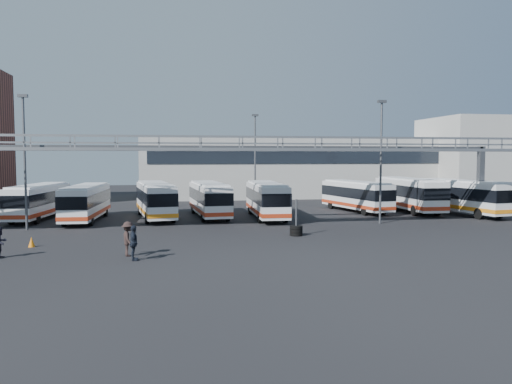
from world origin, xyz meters
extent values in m
plane|color=black|center=(0.00, 0.00, 0.00)|extent=(140.00, 140.00, 0.00)
cube|color=gray|center=(0.00, 5.00, 6.10)|extent=(50.00, 1.80, 0.22)
cube|color=gray|center=(0.00, 4.15, 7.05)|extent=(50.00, 0.10, 0.10)
cube|color=gray|center=(0.00, 5.85, 7.05)|extent=(50.00, 0.10, 0.10)
cube|color=#4C4F54|center=(0.00, 9.00, 6.30)|extent=(45.00, 0.50, 0.35)
cube|color=#9E9E99|center=(12.00, 38.00, 4.00)|extent=(42.00, 14.00, 8.00)
cube|color=#B2B2AD|center=(38.00, 32.00, 5.50)|extent=(14.00, 12.00, 11.00)
cylinder|color=#4C4F54|center=(-16.00, 8.00, 5.00)|extent=(0.18, 0.18, 10.00)
cube|color=#4C4F54|center=(-16.00, 8.00, 10.10)|extent=(0.70, 0.35, 0.22)
cylinder|color=#4C4F54|center=(12.00, 7.00, 5.00)|extent=(0.18, 0.18, 10.00)
cube|color=#4C4F54|center=(12.00, 7.00, 10.10)|extent=(0.70, 0.35, 0.22)
cylinder|color=#4C4F54|center=(4.00, 22.00, 5.00)|extent=(0.18, 0.18, 10.00)
cube|color=#4C4F54|center=(4.00, 22.00, 10.10)|extent=(0.70, 0.35, 0.22)
cube|color=silver|center=(-16.77, 14.81, 1.69)|extent=(3.50, 10.41, 2.55)
cube|color=black|center=(-16.77, 14.81, 2.00)|extent=(3.57, 10.48, 1.02)
cube|color=#AE3115|center=(-16.77, 14.81, 0.79)|extent=(3.56, 10.47, 0.32)
cube|color=silver|center=(-16.77, 14.81, 3.04)|extent=(3.15, 9.37, 0.15)
cylinder|color=black|center=(-18.19, 11.69, 0.46)|extent=(0.39, 0.95, 0.93)
cylinder|color=black|center=(-16.12, 11.44, 0.46)|extent=(0.39, 0.95, 0.93)
cylinder|color=black|center=(-17.42, 18.17, 0.46)|extent=(0.39, 0.95, 0.93)
cylinder|color=black|center=(-15.35, 17.93, 0.46)|extent=(0.39, 0.95, 0.93)
cube|color=silver|center=(-12.42, 12.89, 1.70)|extent=(2.87, 10.34, 2.56)
cube|color=black|center=(-12.42, 12.89, 2.00)|extent=(2.93, 10.40, 1.02)
cube|color=#AE3115|center=(-12.42, 12.89, 0.79)|extent=(2.92, 10.39, 0.33)
cube|color=silver|center=(-12.42, 12.89, 3.05)|extent=(2.58, 9.31, 0.15)
cylinder|color=black|center=(-13.64, 9.68, 0.46)|extent=(0.33, 0.94, 0.93)
cylinder|color=black|center=(-11.56, 9.56, 0.46)|extent=(0.33, 0.94, 0.93)
cylinder|color=black|center=(-13.29, 16.21, 0.46)|extent=(0.33, 0.94, 0.93)
cylinder|color=black|center=(-11.21, 16.10, 0.46)|extent=(0.33, 0.94, 0.93)
cube|color=silver|center=(-6.57, 13.61, 1.77)|extent=(3.89, 10.88, 2.66)
cube|color=black|center=(-6.57, 13.61, 2.08)|extent=(3.96, 10.95, 1.06)
cube|color=orange|center=(-6.57, 13.61, 0.82)|extent=(3.94, 10.93, 0.34)
cube|color=silver|center=(-6.57, 13.61, 3.17)|extent=(3.50, 9.79, 0.15)
cylinder|color=black|center=(-7.17, 10.09, 0.48)|extent=(0.42, 1.00, 0.97)
cylinder|color=black|center=(-5.01, 10.39, 0.48)|extent=(0.42, 1.00, 0.97)
cylinder|color=black|center=(-8.12, 16.83, 0.48)|extent=(0.42, 1.00, 0.97)
cylinder|color=black|center=(-5.97, 17.14, 0.48)|extent=(0.42, 1.00, 0.97)
cube|color=silver|center=(-1.69, 13.90, 1.73)|extent=(3.18, 10.61, 2.61)
cube|color=black|center=(-1.69, 13.90, 2.04)|extent=(3.25, 10.67, 1.05)
cube|color=#AE3115|center=(-1.69, 13.90, 0.81)|extent=(3.23, 10.66, 0.33)
cube|color=silver|center=(-1.69, 13.90, 3.12)|extent=(2.86, 9.55, 0.15)
cylinder|color=black|center=(-2.50, 10.48, 0.48)|extent=(0.36, 0.97, 0.95)
cylinder|color=black|center=(-0.37, 10.64, 0.48)|extent=(0.36, 0.97, 0.95)
cylinder|color=black|center=(-3.02, 17.15, 0.48)|extent=(0.36, 0.97, 0.95)
cylinder|color=black|center=(-0.89, 17.32, 0.48)|extent=(0.36, 0.97, 0.95)
cube|color=silver|center=(3.35, 12.18, 1.76)|extent=(2.79, 10.68, 2.65)
cube|color=black|center=(3.35, 12.18, 2.07)|extent=(2.85, 10.74, 1.06)
cube|color=#AE3115|center=(3.35, 12.18, 0.82)|extent=(2.84, 10.73, 0.34)
cube|color=silver|center=(3.35, 12.18, 3.16)|extent=(2.51, 9.61, 0.15)
cylinder|color=black|center=(2.14, 8.83, 0.48)|extent=(0.32, 0.97, 0.96)
cylinder|color=black|center=(4.31, 8.75, 0.48)|extent=(0.32, 0.97, 0.96)
cylinder|color=black|center=(2.39, 15.60, 0.48)|extent=(0.32, 0.97, 0.96)
cylinder|color=black|center=(4.56, 15.53, 0.48)|extent=(0.32, 0.97, 0.96)
cube|color=silver|center=(13.36, 15.98, 1.69)|extent=(4.12, 10.41, 2.54)
cube|color=black|center=(13.36, 15.98, 1.99)|extent=(4.19, 10.48, 1.02)
cube|color=#AE3115|center=(13.36, 15.98, 0.79)|extent=(4.18, 10.47, 0.32)
cube|color=silver|center=(13.36, 15.98, 3.03)|extent=(3.71, 9.37, 0.15)
cylinder|color=black|center=(12.93, 12.60, 0.46)|extent=(0.44, 0.96, 0.92)
cylinder|color=black|center=(14.97, 12.98, 0.46)|extent=(0.44, 0.96, 0.92)
cylinder|color=black|center=(11.75, 18.99, 0.46)|extent=(0.44, 0.96, 0.92)
cylinder|color=black|center=(13.78, 19.37, 0.46)|extent=(0.44, 0.96, 0.92)
cube|color=silver|center=(18.61, 14.97, 1.85)|extent=(2.73, 11.20, 2.79)
cube|color=black|center=(18.61, 14.97, 2.18)|extent=(2.79, 11.26, 1.12)
cube|color=#AE3115|center=(18.61, 14.97, 0.86)|extent=(2.78, 11.25, 0.36)
cube|color=silver|center=(18.61, 14.97, 3.33)|extent=(2.45, 10.08, 0.16)
cylinder|color=black|center=(17.40, 11.42, 0.51)|extent=(0.32, 1.02, 1.01)
cylinder|color=black|center=(19.70, 11.38, 0.51)|extent=(0.32, 1.02, 1.01)
cylinder|color=black|center=(17.52, 18.56, 0.51)|extent=(0.32, 1.02, 1.01)
cylinder|color=black|center=(19.82, 18.52, 0.51)|extent=(0.32, 1.02, 1.01)
cube|color=silver|center=(22.41, 11.74, 1.82)|extent=(4.21, 11.22, 2.74)
cube|color=black|center=(22.41, 11.74, 2.14)|extent=(4.28, 11.29, 1.10)
cube|color=orange|center=(22.41, 11.74, 0.85)|extent=(4.27, 11.27, 0.35)
cube|color=silver|center=(22.41, 11.74, 3.27)|extent=(3.79, 10.10, 0.16)
cylinder|color=black|center=(21.86, 8.10, 0.50)|extent=(0.45, 1.03, 1.00)
cylinder|color=black|center=(24.08, 8.46, 0.50)|extent=(0.45, 1.03, 1.00)
cylinder|color=black|center=(20.74, 15.02, 0.50)|extent=(0.45, 1.03, 1.00)
cylinder|color=black|center=(22.96, 15.38, 0.50)|extent=(0.45, 1.03, 1.00)
imported|color=#23212E|center=(-14.48, -2.90, 0.87)|extent=(0.96, 1.05, 1.74)
imported|color=black|center=(-7.61, -3.57, 0.97)|extent=(1.00, 1.39, 1.95)
imported|color=black|center=(-7.22, -4.86, 0.95)|extent=(0.55, 1.15, 1.91)
cone|color=orange|center=(-13.72, 0.38, 0.32)|extent=(0.44, 0.44, 0.63)
cylinder|color=black|center=(3.48, 1.90, 0.13)|extent=(0.90, 0.90, 0.21)
cylinder|color=black|center=(3.48, 1.90, 0.37)|extent=(0.90, 0.90, 0.21)
cylinder|color=black|center=(3.48, 1.90, 0.60)|extent=(0.90, 0.90, 0.21)
cylinder|color=#4C4F54|center=(3.48, 1.90, 1.29)|extent=(0.13, 0.13, 2.58)
camera|label=1|loc=(-5.29, -31.97, 5.53)|focal=35.00mm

